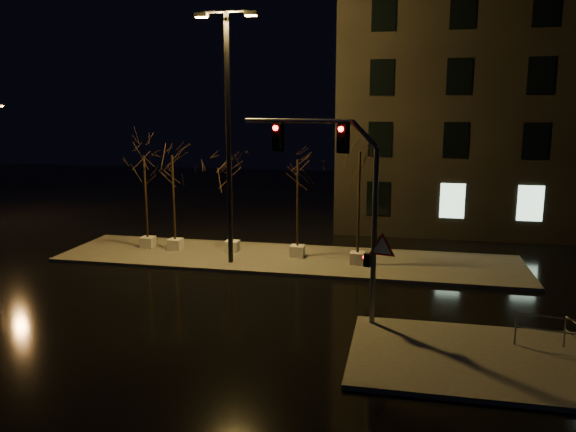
# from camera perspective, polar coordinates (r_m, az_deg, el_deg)

# --- Properties ---
(ground) EXTENTS (90.00, 90.00, 0.00)m
(ground) POSITION_cam_1_polar(r_m,az_deg,el_deg) (21.40, -3.53, -8.74)
(ground) COLOR black
(ground) RESTS_ON ground
(median) EXTENTS (22.00, 5.00, 0.15)m
(median) POSITION_cam_1_polar(r_m,az_deg,el_deg) (26.94, -0.16, -4.38)
(median) COLOR #4D4B45
(median) RESTS_ON ground
(sidewalk_corner) EXTENTS (7.00, 5.00, 0.15)m
(sidewalk_corner) POSITION_cam_1_polar(r_m,az_deg,el_deg) (17.57, 18.16, -13.57)
(sidewalk_corner) COLOR #4D4B45
(sidewalk_corner) RESTS_ON ground
(building) EXTENTS (25.00, 12.00, 15.00)m
(building) POSITION_cam_1_polar(r_m,az_deg,el_deg) (38.39, 25.20, 10.39)
(building) COLOR black
(building) RESTS_ON ground
(tree_0) EXTENTS (1.80, 1.80, 4.82)m
(tree_0) POSITION_cam_1_polar(r_m,az_deg,el_deg) (29.08, -14.35, 3.92)
(tree_0) COLOR silver
(tree_0) RESTS_ON median
(tree_1) EXTENTS (1.80, 1.80, 4.89)m
(tree_1) POSITION_cam_1_polar(r_m,az_deg,el_deg) (28.28, -11.63, 3.95)
(tree_1) COLOR silver
(tree_1) RESTS_ON median
(tree_2) EXTENTS (1.80, 1.80, 4.92)m
(tree_2) POSITION_cam_1_polar(r_m,az_deg,el_deg) (27.43, -5.83, 3.96)
(tree_2) COLOR silver
(tree_2) RESTS_ON median
(tree_3) EXTENTS (1.80, 1.80, 4.79)m
(tree_3) POSITION_cam_1_polar(r_m,az_deg,el_deg) (26.36, 0.99, 3.51)
(tree_3) COLOR silver
(tree_3) RESTS_ON median
(tree_4) EXTENTS (1.80, 1.80, 5.27)m
(tree_4) POSITION_cam_1_polar(r_m,az_deg,el_deg) (25.25, 7.27, 3.92)
(tree_4) COLOR silver
(tree_4) RESTS_ON median
(traffic_signal_mast) EXTENTS (5.35, 1.34, 6.69)m
(traffic_signal_mast) POSITION_cam_1_polar(r_m,az_deg,el_deg) (18.45, 5.63, 2.61)
(traffic_signal_mast) COLOR #5C5E64
(traffic_signal_mast) RESTS_ON sidewalk_corner
(streetlight_main) EXTENTS (2.77, 0.32, 11.15)m
(streetlight_main) POSITION_cam_1_polar(r_m,az_deg,el_deg) (25.33, -6.11, 9.50)
(streetlight_main) COLOR black
(streetlight_main) RESTS_ON median
(guard_rail_a) EXTENTS (2.35, 0.45, 1.03)m
(guard_rail_a) POSITION_cam_1_polar(r_m,az_deg,el_deg) (18.57, 25.81, -10.29)
(guard_rail_a) COLOR #5C5E64
(guard_rail_a) RESTS_ON sidewalk_corner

